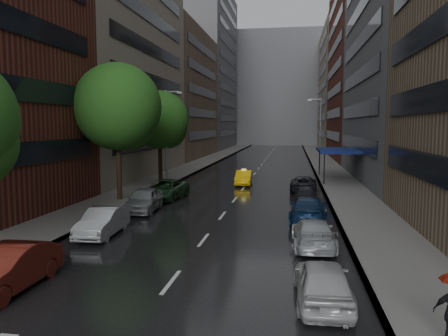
{
  "coord_description": "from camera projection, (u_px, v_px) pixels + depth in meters",
  "views": [
    {
      "loc": [
        4.36,
        -11.13,
        5.81
      ],
      "look_at": [
        0.0,
        16.68,
        3.0
      ],
      "focal_mm": 35.0,
      "sensor_mm": 36.0,
      "label": 1
    }
  ],
  "objects": [
    {
      "name": "parked_cars_right",
      "position": [
        309.0,
        209.0,
        26.51
      ],
      "size": [
        2.53,
        29.03,
        1.54
      ],
      "color": "beige",
      "rests_on": "ground"
    },
    {
      "name": "street_lamp_left",
      "position": [
        167.0,
        134.0,
        42.39
      ],
      "size": [
        1.74,
        0.22,
        9.0
      ],
      "color": "gray",
      "rests_on": "sidewalk_left"
    },
    {
      "name": "buildings_left",
      "position": [
        173.0,
        62.0,
        70.71
      ],
      "size": [
        8.0,
        108.0,
        38.0
      ],
      "color": "maroon",
      "rests_on": "ground"
    },
    {
      "name": "taxi",
      "position": [
        244.0,
        178.0,
        42.1
      ],
      "size": [
        1.63,
        4.3,
        1.4
      ],
      "primitive_type": "imported",
      "rotation": [
        0.0,
        0.0,
        0.03
      ],
      "color": "#EFB70C",
      "rests_on": "ground"
    },
    {
      "name": "building_far",
      "position": [
        278.0,
        89.0,
        126.6
      ],
      "size": [
        40.0,
        14.0,
        32.0
      ],
      "primitive_type": "cube",
      "color": "slate",
      "rests_on": "ground"
    },
    {
      "name": "ground",
      "position": [
        132.0,
        333.0,
        12.19
      ],
      "size": [
        220.0,
        220.0,
        0.0
      ],
      "primitive_type": "plane",
      "color": "gray",
      "rests_on": "ground"
    },
    {
      "name": "street_lamp_right",
      "position": [
        320.0,
        132.0,
        54.75
      ],
      "size": [
        1.74,
        0.22,
        9.0
      ],
      "color": "gray",
      "rests_on": "sidewalk_right"
    },
    {
      "name": "tree_far",
      "position": [
        160.0,
        120.0,
        42.96
      ],
      "size": [
        5.75,
        5.75,
        9.17
      ],
      "color": "#382619",
      "rests_on": "ground"
    },
    {
      "name": "awning",
      "position": [
        338.0,
        151.0,
        44.9
      ],
      "size": [
        4.0,
        8.0,
        3.12
      ],
      "color": "navy",
      "rests_on": "sidewalk_right"
    },
    {
      "name": "buildings_right",
      "position": [
        367.0,
        62.0,
        64.12
      ],
      "size": [
        8.05,
        109.1,
        36.0
      ],
      "color": "#937A5B",
      "rests_on": "ground"
    },
    {
      "name": "sidewalk_left",
      "position": [
        198.0,
        165.0,
        62.72
      ],
      "size": [
        4.0,
        140.0,
        0.15
      ],
      "primitive_type": "cube",
      "color": "gray",
      "rests_on": "ground"
    },
    {
      "name": "parked_cars_left",
      "position": [
        131.0,
        207.0,
        26.8
      ],
      "size": [
        2.94,
        24.37,
        1.6
      ],
      "color": "#5E1B12",
      "rests_on": "ground"
    },
    {
      "name": "road",
      "position": [
        261.0,
        166.0,
        61.34
      ],
      "size": [
        14.0,
        140.0,
        0.01
      ],
      "primitive_type": "cube",
      "color": "black",
      "rests_on": "ground"
    },
    {
      "name": "tree_mid",
      "position": [
        118.0,
        107.0,
        32.6
      ],
      "size": [
        6.53,
        6.53,
        10.41
      ],
      "color": "#382619",
      "rests_on": "ground"
    },
    {
      "name": "sidewalk_right",
      "position": [
        326.0,
        166.0,
        59.95
      ],
      "size": [
        4.0,
        140.0,
        0.15
      ],
      "primitive_type": "cube",
      "color": "gray",
      "rests_on": "ground"
    }
  ]
}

